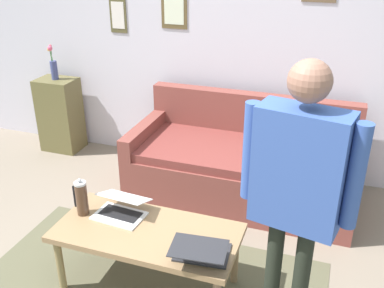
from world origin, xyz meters
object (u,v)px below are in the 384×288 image
at_px(side_shelf, 60,115).
at_px(french_press, 82,198).
at_px(flower_vase, 53,67).
at_px(laptop_center, 201,251).
at_px(laptop_left, 121,209).
at_px(coffee_table, 147,236).
at_px(person_standing, 298,183).
at_px(couch, 242,165).

bearing_deg(side_shelf, french_press, 128.72).
xyz_separation_m(side_shelf, flower_vase, (0.00, 0.00, 0.55)).
bearing_deg(laptop_center, laptop_left, -20.68).
distance_m(french_press, side_shelf, 2.16).
bearing_deg(coffee_table, side_shelf, -42.88).
xyz_separation_m(coffee_table, french_press, (0.50, -0.03, 0.18)).
distance_m(flower_vase, person_standing, 3.37).
bearing_deg(french_press, laptop_center, 169.29).
xyz_separation_m(coffee_table, laptop_left, (0.24, -0.11, 0.09)).
relative_size(couch, side_shelf, 2.44).
height_order(coffee_table, laptop_left, laptop_left).
bearing_deg(laptop_left, person_standing, 165.45).
height_order(coffee_table, person_standing, person_standing).
height_order(laptop_left, flower_vase, flower_vase).
relative_size(coffee_table, laptop_left, 3.35).
distance_m(couch, laptop_center, 1.56).
distance_m(couch, flower_vase, 2.28).
xyz_separation_m(flower_vase, person_standing, (-2.77, 1.90, 0.14)).
bearing_deg(couch, laptop_center, 93.63).
distance_m(laptop_center, side_shelf, 2.92).
bearing_deg(flower_vase, french_press, 128.79).
bearing_deg(flower_vase, person_standing, 145.51).
height_order(coffee_table, laptop_center, laptop_center).
height_order(laptop_center, french_press, french_press).
bearing_deg(couch, laptop_left, 66.50).
bearing_deg(side_shelf, laptop_left, 134.95).
bearing_deg(person_standing, side_shelf, -34.54).
bearing_deg(french_press, side_shelf, -51.28).
height_order(laptop_center, side_shelf, side_shelf).
bearing_deg(side_shelf, couch, 171.79).
bearing_deg(french_press, person_standing, 170.93).
height_order(couch, person_standing, person_standing).
distance_m(side_shelf, flower_vase, 0.55).
xyz_separation_m(couch, side_shelf, (2.16, -0.31, 0.11)).
relative_size(couch, flower_vase, 5.38).
xyz_separation_m(laptop_left, french_press, (0.25, 0.08, 0.08)).
bearing_deg(person_standing, laptop_center, -6.11).
xyz_separation_m(couch, person_standing, (-0.61, 1.60, 0.80)).
xyz_separation_m(side_shelf, person_standing, (-2.77, 1.91, 0.69)).
height_order(couch, french_press, couch).
relative_size(laptop_center, flower_vase, 1.01).
bearing_deg(laptop_left, side_shelf, -45.05).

